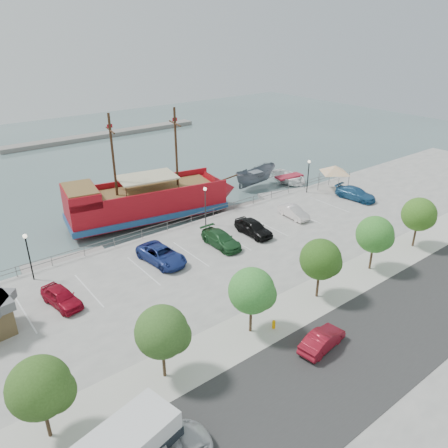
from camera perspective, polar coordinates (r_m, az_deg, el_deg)
ground at (r=43.07m, az=2.69°, el=-4.16°), size 160.00×160.00×0.00m
street at (r=34.05m, az=20.92°, el=-12.73°), size 100.00×8.00×0.04m
sidewalk at (r=36.67m, az=13.02°, el=-8.65°), size 100.00×4.00×0.05m
seawall_railing at (r=47.94m, az=-3.32°, el=1.00°), size 50.00×0.06×1.00m
far_shore at (r=92.66m, az=-15.26°, el=11.20°), size 40.00×3.00×0.80m
pirate_ship at (r=51.11m, az=-8.42°, el=3.13°), size 21.08×9.09×13.10m
patrol_boat at (r=60.77m, az=4.12°, el=6.01°), size 6.84×2.58×2.65m
speedboat at (r=62.84m, az=8.48°, el=5.83°), size 5.66×7.32×1.40m
dock_west at (r=44.13m, az=-19.99°, el=-4.69°), size 7.94×2.94×0.44m
dock_mid at (r=53.66m, az=2.40°, el=2.15°), size 6.68×2.77×0.37m
dock_east at (r=58.51m, az=8.08°, el=3.90°), size 7.56×3.96×0.42m
canopy_tent at (r=57.85m, az=14.34°, el=7.40°), size 5.26×5.26×3.78m
street_sedan at (r=30.74m, az=12.70°, el=-14.56°), size 4.06×1.90×1.29m
fire_hydrant at (r=31.96m, az=6.51°, el=-12.85°), size 0.25×0.25×0.72m
lamp_post_left at (r=39.39m, az=-24.28°, el=-2.97°), size 0.36×0.36×4.28m
lamp_post_mid at (r=46.02m, az=-2.47°, el=3.24°), size 0.36×0.36×4.28m
lamp_post_right at (r=56.26m, az=10.98°, el=6.87°), size 0.36×0.36×4.28m
tree_a at (r=24.88m, az=-22.57°, el=-19.23°), size 3.30×3.20×5.00m
tree_b at (r=26.62m, az=-7.78°, el=-13.89°), size 3.30×3.20×5.00m
tree_c at (r=29.93m, az=3.92°, el=-8.81°), size 3.30×3.20×5.00m
tree_d at (r=34.37m, az=12.72°, el=-4.63°), size 3.30×3.20×5.00m
tree_e at (r=39.56m, az=19.29°, el=-1.41°), size 3.30×3.20×5.00m
tree_f at (r=45.23m, az=24.26°, el=1.06°), size 3.30×3.20×5.00m
parked_car_a at (r=36.16m, az=-20.47°, el=-8.91°), size 2.41×4.42×1.42m
parked_car_c at (r=39.99m, az=-8.15°, el=-4.00°), size 3.07×5.59×1.48m
parked_car_d at (r=42.42m, az=-0.39°, el=-2.00°), size 2.00×4.89×1.42m
parked_car_e at (r=44.74m, az=3.86°, el=-0.45°), size 1.95×4.67×1.58m
parked_car_f at (r=49.22m, az=9.09°, el=1.54°), size 1.76×4.13×1.33m
parked_car_h at (r=56.18m, az=16.80°, el=3.83°), size 2.64×5.28×1.47m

